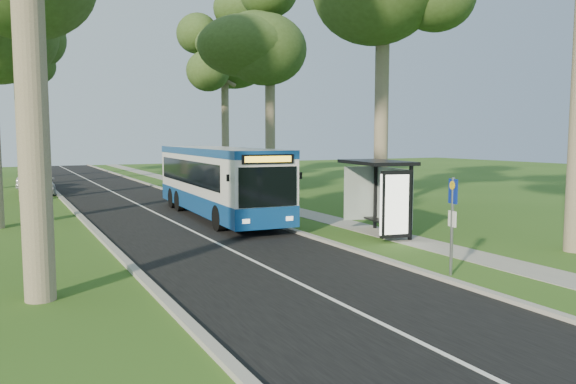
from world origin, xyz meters
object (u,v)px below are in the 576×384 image
at_px(bus, 218,181).
at_px(litter_bin, 263,207).
at_px(car_silver, 33,179).
at_px(bus_shelter, 387,183).
at_px(car_white, 38,182).
at_px(bus_stop_sign, 452,215).

bearing_deg(bus, litter_bin, -21.83).
distance_m(litter_bin, car_silver, 22.40).
xyz_separation_m(bus_shelter, car_white, (-10.73, 23.06, -1.21)).
distance_m(bus, bus_stop_sign, 13.43).
relative_size(bus_shelter, car_silver, 0.82).
distance_m(bus_stop_sign, bus_shelter, 5.97).
bearing_deg(bus_stop_sign, bus_shelter, 79.97).
bearing_deg(bus, car_white, 116.64).
distance_m(bus_shelter, car_white, 25.46).
xyz_separation_m(bus_shelter, car_silver, (-10.79, 27.45, -1.31)).
bearing_deg(bus_shelter, car_white, 124.09).
relative_size(bus, car_silver, 2.85).
height_order(bus_stop_sign, car_white, bus_stop_sign).
height_order(car_white, car_silver, car_white).
xyz_separation_m(bus_stop_sign, bus_shelter, (2.04, 5.59, 0.37)).
relative_size(car_white, car_silver, 1.10).
xyz_separation_m(bus_stop_sign, litter_bin, (0.05, 12.44, -1.17)).
bearing_deg(bus_shelter, bus_stop_sign, -100.92).
height_order(bus, bus_shelter, bus).
distance_m(bus_stop_sign, litter_bin, 12.50).
bearing_deg(car_white, litter_bin, -60.14).
relative_size(bus_stop_sign, bus_shelter, 0.75).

